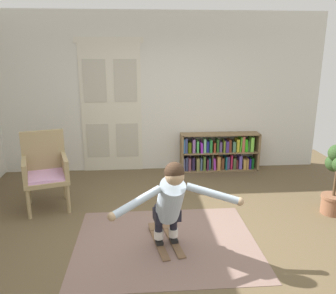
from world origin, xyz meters
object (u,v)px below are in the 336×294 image
(wicker_chair, at_px, (45,169))
(skis_pair, at_px, (165,240))
(person_skier, at_px, (171,200))
(bookshelf, at_px, (218,153))
(potted_plant, at_px, (335,178))

(wicker_chair, distance_m, skis_pair, 2.08)
(skis_pair, height_order, person_skier, person_skier)
(wicker_chair, bearing_deg, skis_pair, -34.45)
(skis_pair, distance_m, person_skier, 0.66)
(bookshelf, xyz_separation_m, potted_plant, (1.20, -1.93, 0.18))
(bookshelf, bearing_deg, person_skier, -112.68)
(skis_pair, xyz_separation_m, person_skier, (0.04, -0.22, 0.62))
(person_skier, bearing_deg, bookshelf, 67.32)
(bookshelf, xyz_separation_m, person_skier, (-1.15, -2.75, 0.32))
(bookshelf, height_order, person_skier, person_skier)
(bookshelf, relative_size, skis_pair, 1.83)
(potted_plant, xyz_separation_m, person_skier, (-2.36, -0.82, 0.13))
(bookshelf, relative_size, person_skier, 1.05)
(skis_pair, bearing_deg, bookshelf, 64.80)
(bookshelf, relative_size, potted_plant, 1.50)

